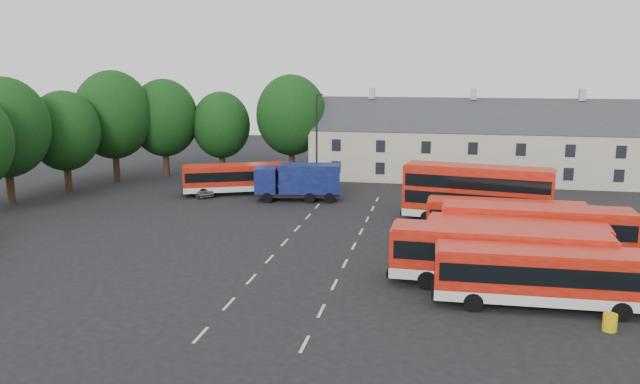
{
  "coord_description": "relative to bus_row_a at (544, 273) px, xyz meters",
  "views": [
    {
      "loc": [
        10.74,
        -39.72,
        12.37
      ],
      "look_at": [
        1.08,
        9.71,
        2.2
      ],
      "focal_mm": 35.0,
      "sensor_mm": 36.0,
      "label": 1
    }
  ],
  "objects": [
    {
      "name": "bus_row_e",
      "position": [
        -0.8,
        12.01,
        -0.03
      ],
      "size": [
        10.99,
        2.82,
        3.09
      ],
      "rotation": [
        0.0,
        0.0,
        -0.03
      ],
      "color": "silver",
      "rests_on": "ground"
    },
    {
      "name": "bus_row_d",
      "position": [
        0.82,
        9.07,
        0.17
      ],
      "size": [
        12.18,
        3.16,
        3.42
      ],
      "rotation": [
        0.0,
        0.0,
        -0.03
      ],
      "color": "silver",
      "rests_on": "ground"
    },
    {
      "name": "bus_row_b",
      "position": [
        -2.05,
        2.77,
        0.16
      ],
      "size": [
        12.14,
        3.07,
        3.41
      ],
      "rotation": [
        0.0,
        0.0,
        -0.02
      ],
      "color": "silver",
      "rests_on": "ground"
    },
    {
      "name": "lane_markings",
      "position": [
        -13.71,
        9.39,
        -1.88
      ],
      "size": [
        5.15,
        33.8,
        0.01
      ],
      "color": "beige",
      "rests_on": "ground"
    },
    {
      "name": "terrace_houses",
      "position": [
        -2.21,
        37.39,
        1.97
      ],
      "size": [
        35.7,
        7.13,
        10.06
      ],
      "color": "beige",
      "rests_on": "ground"
    },
    {
      "name": "grit_bin",
      "position": [
        2.75,
        -2.37,
        -1.47
      ],
      "size": [
        0.66,
        0.66,
        0.83
      ],
      "primitive_type": "cylinder",
      "color": "yellow",
      "rests_on": "ground"
    },
    {
      "name": "lamppost",
      "position": [
        -16.89,
        24.56,
        3.39
      ],
      "size": [
        0.69,
        0.3,
        9.9
      ],
      "rotation": [
        0.0,
        0.0,
        0.1
      ],
      "color": "black",
      "rests_on": "ground"
    },
    {
      "name": "ground",
      "position": [
        -16.21,
        7.39,
        -1.89
      ],
      "size": [
        140.0,
        140.0,
        0.0
      ],
      "primitive_type": "plane",
      "color": "black",
      "rests_on": "ground"
    },
    {
      "name": "bus_row_c",
      "position": [
        -0.71,
        6.37,
        -0.05
      ],
      "size": [
        10.97,
        3.39,
        3.05
      ],
      "rotation": [
        0.0,
        0.0,
        -0.09
      ],
      "color": "silver",
      "rests_on": "ground"
    },
    {
      "name": "treeline",
      "position": [
        -36.95,
        26.75,
        4.79
      ],
      "size": [
        29.92,
        32.59,
        12.01
      ],
      "color": "black",
      "rests_on": "ground"
    },
    {
      "name": "silver_car",
      "position": [
        -28.4,
        23.81,
        -1.2
      ],
      "size": [
        3.92,
        4.05,
        1.37
      ],
      "primitive_type": "imported",
      "rotation": [
        0.0,
        0.0,
        0.75
      ],
      "color": "#A1A4A9",
      "rests_on": "ground"
    },
    {
      "name": "bus_dd_north",
      "position": [
        -1.33,
        20.87,
        0.44
      ],
      "size": [
        10.13,
        3.13,
        4.09
      ],
      "rotation": [
        0.0,
        0.0,
        -0.09
      ],
      "color": "silver",
      "rests_on": "ground"
    },
    {
      "name": "bus_row_a",
      "position": [
        0.0,
        0.0,
        0.0
      ],
      "size": [
        11.16,
        2.77,
        3.14
      ],
      "rotation": [
        0.0,
        0.0,
        0.02
      ],
      "color": "silver",
      "rests_on": "ground"
    },
    {
      "name": "bus_north",
      "position": [
        -24.9,
        25.07,
        -0.09
      ],
      "size": [
        10.68,
        6.34,
        2.99
      ],
      "rotation": [
        0.0,
        0.0,
        0.4
      ],
      "color": "silver",
      "rests_on": "ground"
    },
    {
      "name": "box_truck",
      "position": [
        -18.38,
        23.41,
        0.05
      ],
      "size": [
        8.17,
        3.79,
        3.44
      ],
      "rotation": [
        0.0,
        0.0,
        0.18
      ],
      "color": "black",
      "rests_on": "ground"
    },
    {
      "name": "bus_dd_south",
      "position": [
        -2.53,
        17.46,
        0.79
      ],
      "size": [
        11.74,
        4.53,
        4.7
      ],
      "rotation": [
        0.0,
        0.0,
        -0.17
      ],
      "color": "silver",
      "rests_on": "ground"
    }
  ]
}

